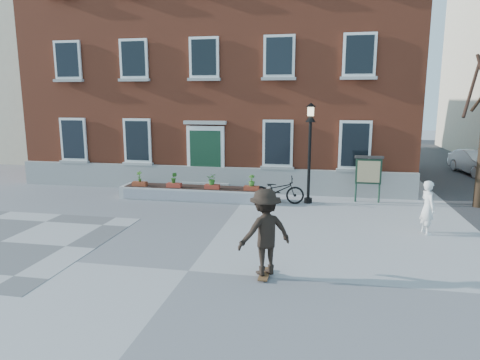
% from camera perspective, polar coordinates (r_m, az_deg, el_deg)
% --- Properties ---
extents(ground, '(100.00, 100.00, 0.00)m').
position_cam_1_polar(ground, '(10.61, -6.89, -11.94)').
color(ground, '#949497').
rests_on(ground, ground).
extents(checker_patch, '(6.00, 6.00, 0.01)m').
position_cam_1_polar(checker_patch, '(14.31, -29.30, -7.19)').
color(checker_patch, '#535356').
rests_on(checker_patch, ground).
extents(distant_building, '(10.00, 12.00, 13.00)m').
position_cam_1_polar(distant_building, '(36.16, -25.53, 13.63)').
color(distant_building, beige).
rests_on(distant_building, ground).
extents(bicycle, '(2.14, 0.95, 1.09)m').
position_cam_1_polar(bicycle, '(16.86, 5.04, -1.36)').
color(bicycle, black).
rests_on(bicycle, ground).
extents(parked_car, '(2.03, 4.18, 1.32)m').
position_cam_1_polar(parked_car, '(26.56, 29.00, 2.05)').
color(parked_car, '#B8BABD').
rests_on(parked_car, ground).
extents(bystander, '(0.55, 0.69, 1.65)m').
position_cam_1_polar(bystander, '(14.25, 23.74, -3.35)').
color(bystander, white).
rests_on(bystander, ground).
extents(brick_building, '(18.40, 10.85, 12.60)m').
position_cam_1_polar(brick_building, '(23.92, -1.43, 16.14)').
color(brick_building, '#974129').
rests_on(brick_building, ground).
extents(planter_assembly, '(6.20, 1.12, 1.15)m').
position_cam_1_polar(planter_assembly, '(17.64, -6.00, -1.62)').
color(planter_assembly, '#B7B7B3').
rests_on(planter_assembly, ground).
extents(lamp_post, '(0.40, 0.40, 3.93)m').
position_cam_1_polar(lamp_post, '(16.82, 9.30, 5.40)').
color(lamp_post, black).
rests_on(lamp_post, ground).
extents(notice_board, '(1.10, 0.16, 1.87)m').
position_cam_1_polar(notice_board, '(17.64, 16.76, 1.14)').
color(notice_board, '#193326').
rests_on(notice_board, ground).
extents(skateboarder, '(1.50, 1.34, 2.09)m').
position_cam_1_polar(skateboarder, '(9.88, 3.36, -6.94)').
color(skateboarder, brown).
rests_on(skateboarder, ground).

